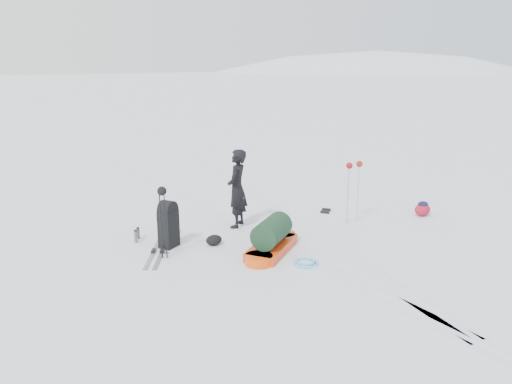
% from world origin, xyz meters
% --- Properties ---
extents(ground, '(200.00, 200.00, 0.00)m').
position_xyz_m(ground, '(0.00, 0.00, 0.00)').
color(ground, white).
rests_on(ground, ground).
extents(snow_hill_backdrop, '(359.50, 192.00, 162.45)m').
position_xyz_m(snow_hill_backdrop, '(62.69, 84.02, -69.02)').
color(snow_hill_backdrop, white).
rests_on(snow_hill_backdrop, ground).
extents(ski_tracks, '(3.38, 17.97, 0.01)m').
position_xyz_m(ski_tracks, '(0.61, 0.88, 0.00)').
color(ski_tracks, silver).
rests_on(ski_tracks, ground).
extents(skier, '(0.71, 0.71, 1.66)m').
position_xyz_m(skier, '(-0.08, 0.55, 0.83)').
color(skier, black).
rests_on(skier, ground).
extents(pulk_sled, '(1.68, 1.41, 0.66)m').
position_xyz_m(pulk_sled, '(-0.23, -1.03, 0.25)').
color(pulk_sled, red).
rests_on(pulk_sled, ground).
extents(expedition_rucksack, '(0.69, 0.96, 0.91)m').
position_xyz_m(expedition_rucksack, '(-1.72, 0.25, 0.42)').
color(expedition_rucksack, black).
rests_on(expedition_rucksack, ground).
extents(ski_poles_black, '(0.18, 0.16, 1.32)m').
position_xyz_m(ski_poles_black, '(-2.02, -0.29, 1.08)').
color(ski_poles_black, black).
rests_on(ski_poles_black, ground).
extents(ski_poles_silver, '(0.43, 0.16, 1.36)m').
position_xyz_m(ski_poles_silver, '(2.15, -0.52, 1.14)').
color(ski_poles_silver, '#ACAFB3').
rests_on(ski_poles_silver, ground).
extents(touring_skis_grey, '(0.99, 1.49, 0.06)m').
position_xyz_m(touring_skis_grey, '(-2.05, 0.01, 0.01)').
color(touring_skis_grey, gray).
rests_on(touring_skis_grey, ground).
extents(touring_skis_white, '(1.56, 1.69, 0.07)m').
position_xyz_m(touring_skis_white, '(2.13, 0.34, 0.02)').
color(touring_skis_white, silver).
rests_on(touring_skis_white, ground).
extents(rope_coil, '(0.51, 0.51, 0.05)m').
position_xyz_m(rope_coil, '(-0.01, -1.79, 0.03)').
color(rope_coil, '#61BBEC').
rests_on(rope_coil, ground).
extents(small_daypack, '(0.48, 0.43, 0.34)m').
position_xyz_m(small_daypack, '(3.87, -0.95, 0.16)').
color(small_daypack, maroon).
rests_on(small_daypack, ground).
extents(thermos_pair, '(0.18, 0.25, 0.26)m').
position_xyz_m(thermos_pair, '(-2.18, 0.81, 0.12)').
color(thermos_pair, slate).
rests_on(thermos_pair, ground).
extents(stuff_sack, '(0.36, 0.29, 0.20)m').
position_xyz_m(stuff_sack, '(-0.99, -0.17, 0.10)').
color(stuff_sack, black).
rests_on(stuff_sack, ground).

